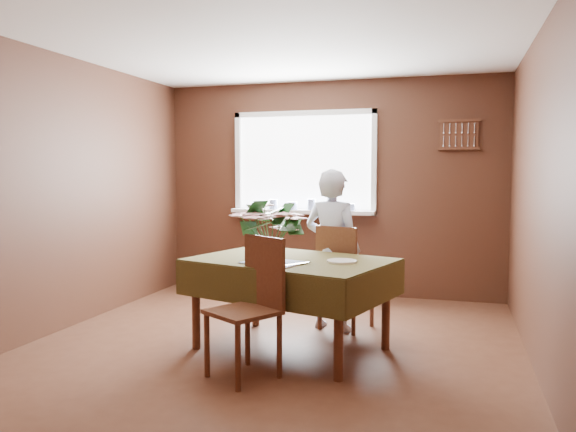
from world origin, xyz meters
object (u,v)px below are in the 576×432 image
(chair_near, at_px, (252,301))
(dining_table, at_px, (291,270))
(seated_woman, at_px, (332,250))
(flower_bouquet, at_px, (271,226))
(chair_far, at_px, (342,273))

(chair_near, bearing_deg, dining_table, 112.65)
(seated_woman, bearing_deg, dining_table, 87.08)
(dining_table, bearing_deg, flower_bouquet, -94.90)
(chair_near, bearing_deg, seated_woman, 108.66)
(chair_near, xyz_separation_m, flower_bouquet, (0.01, 0.40, 0.49))
(chair_near, relative_size, seated_woman, 0.67)
(dining_table, height_order, seated_woman, seated_woman)
(chair_far, height_order, chair_near, chair_near)
(chair_far, height_order, flower_bouquet, flower_bouquet)
(chair_far, xyz_separation_m, flower_bouquet, (-0.38, -0.91, 0.51))
(dining_table, distance_m, chair_far, 0.74)
(chair_far, xyz_separation_m, seated_woman, (-0.09, 0.00, 0.21))
(dining_table, relative_size, seated_woman, 1.20)
(dining_table, relative_size, chair_far, 1.84)
(seated_woman, bearing_deg, flower_bouquet, 85.80)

